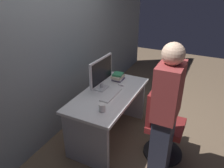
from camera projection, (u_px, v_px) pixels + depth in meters
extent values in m
plane|color=brown|center=(109.00, 135.00, 3.33)|extent=(9.00, 9.00, 0.00)
cube|color=gray|center=(57.00, 31.00, 2.98)|extent=(6.40, 0.10, 3.00)
cube|color=white|center=(109.00, 94.00, 3.02)|extent=(1.38, 0.70, 0.04)
cube|color=#B2B2B7|center=(86.00, 143.00, 2.67)|extent=(0.06, 0.62, 0.69)
cube|color=#B2B2B7|center=(126.00, 97.00, 3.69)|extent=(0.06, 0.62, 0.69)
cylinder|color=black|center=(162.00, 152.00, 2.99)|extent=(0.52, 0.52, 0.03)
cylinder|color=black|center=(164.00, 140.00, 2.90)|extent=(0.05, 0.05, 0.39)
cube|color=maroon|center=(166.00, 125.00, 2.79)|extent=(0.44, 0.44, 0.08)
cube|color=maroon|center=(153.00, 105.00, 2.75)|extent=(0.40, 0.06, 0.44)
cube|color=#262838|center=(161.00, 146.00, 2.50)|extent=(0.34, 0.20, 0.85)
cube|color=maroon|center=(168.00, 91.00, 2.19)|extent=(0.40, 0.24, 0.58)
sphere|color=beige|center=(173.00, 54.00, 2.01)|extent=(0.22, 0.22, 0.22)
cube|color=silver|center=(102.00, 88.00, 3.13)|extent=(0.21, 0.15, 0.02)
cube|color=silver|center=(101.00, 85.00, 3.11)|extent=(0.04, 0.03, 0.08)
cube|color=silver|center=(101.00, 71.00, 3.01)|extent=(0.54, 0.05, 0.36)
cube|color=black|center=(102.00, 71.00, 3.00)|extent=(0.50, 0.03, 0.32)
cube|color=white|center=(111.00, 94.00, 2.95)|extent=(0.43, 0.13, 0.02)
ellipsoid|color=white|center=(121.00, 85.00, 3.21)|extent=(0.06, 0.10, 0.03)
cylinder|color=white|center=(102.00, 108.00, 2.59)|extent=(0.08, 0.08, 0.10)
cube|color=#594C72|center=(118.00, 79.00, 3.39)|extent=(0.19, 0.16, 0.02)
cube|color=white|center=(118.00, 78.00, 3.37)|extent=(0.19, 0.15, 0.02)
cube|color=beige|center=(118.00, 76.00, 3.35)|extent=(0.20, 0.16, 0.04)
cube|color=#338C59|center=(118.00, 74.00, 3.35)|extent=(0.17, 0.16, 0.03)
cube|color=brown|center=(156.00, 113.00, 3.64)|extent=(0.34, 0.14, 0.26)
torus|color=brown|center=(157.00, 105.00, 3.57)|extent=(0.18, 0.02, 0.18)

